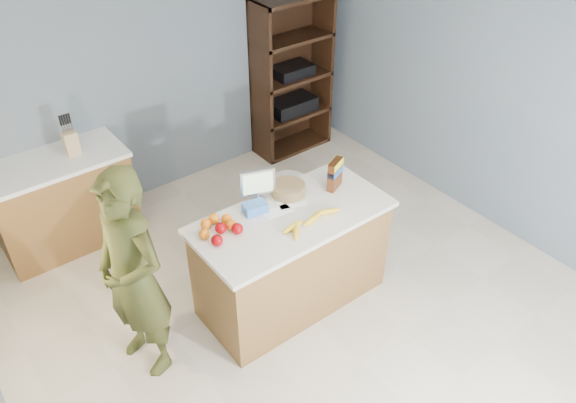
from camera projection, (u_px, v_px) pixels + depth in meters
floor at (314, 319)px, 4.64m from camera, size 4.50×5.00×0.02m
walls at (321, 147)px, 3.65m from camera, size 4.52×5.02×2.51m
counter_peninsula at (292, 262)px, 4.58m from camera, size 1.56×0.76×0.90m
back_cabinet at (64, 202)px, 5.18m from camera, size 1.24×0.62×0.90m
shelving_unit at (289, 79)px, 6.37m from camera, size 0.90×0.40×1.80m
person at (133, 278)px, 3.82m from camera, size 0.56×0.70×1.69m
knife_block at (71, 142)px, 4.93m from camera, size 0.12×0.10×0.31m
envelopes at (285, 207)px, 4.37m from camera, size 0.39×0.17×0.00m
bananas at (308, 222)px, 4.19m from camera, size 0.54×0.19×0.05m
apples at (225, 232)px, 4.06m from camera, size 0.27×0.19×0.09m
oranges at (216, 224)px, 4.14m from camera, size 0.30×0.22×0.08m
blue_carton at (255, 208)px, 4.30m from camera, size 0.20×0.15×0.08m
salad_bowl at (288, 188)px, 4.48m from camera, size 0.30×0.30×0.13m
tv at (257, 183)px, 4.35m from camera, size 0.28×0.13×0.28m
cereal_box at (335, 172)px, 4.50m from camera, size 0.18×0.13×0.26m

